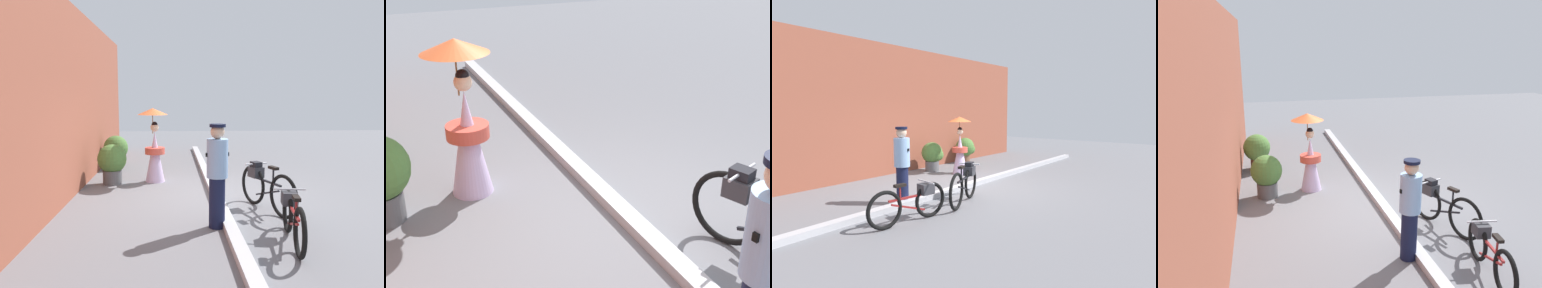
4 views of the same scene
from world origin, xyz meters
The scene contains 9 objects.
ground_plane centered at (0.00, 0.00, 0.00)m, with size 30.00×30.00×0.00m, color slate.
building_wall centered at (0.00, 3.19, 2.03)m, with size 14.00×0.40×4.06m, color brown.
sidewalk_curb centered at (0.00, 0.00, 0.06)m, with size 14.00×0.20×0.12m, color #B2B2B7.
bicycle_near_officer centered at (-1.14, -0.82, 0.45)m, with size 1.67×0.70×0.86m.
bicycle_far_side centered at (-2.72, -0.83, 0.38)m, with size 1.65×0.48×0.75m.
person_officer centered at (-2.05, 0.19, 0.90)m, with size 0.34×0.38×1.68m.
person_with_parasol centered at (1.35, 1.34, 0.89)m, with size 0.75×0.75×1.83m.
potted_plant_by_door centered at (3.19, 2.55, 0.55)m, with size 0.74×0.72×0.97m.
potted_plant_small centered at (1.14, 2.34, 0.54)m, with size 0.72×0.70×0.97m.
Camera 3 is at (-6.61, -5.14, 2.04)m, focal length 30.30 mm.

